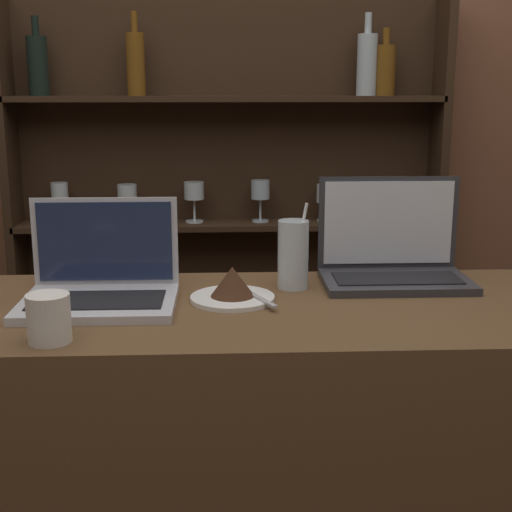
% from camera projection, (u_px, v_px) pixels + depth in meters
% --- Properties ---
extents(back_wall, '(7.00, 0.06, 2.70)m').
position_uv_depth(back_wall, '(219.00, 121.00, 2.62)').
color(back_wall, brown).
rests_on(back_wall, ground_plane).
extents(back_shelf, '(1.55, 0.18, 1.79)m').
position_uv_depth(back_shelf, '(228.00, 233.00, 2.63)').
color(back_shelf, '#332114').
rests_on(back_shelf, ground_plane).
extents(laptop_near, '(0.32, 0.24, 0.21)m').
position_uv_depth(laptop_near, '(101.00, 282.00, 1.51)').
color(laptop_near, silver).
rests_on(laptop_near, bar_counter).
extents(laptop_far, '(0.34, 0.21, 0.24)m').
position_uv_depth(laptop_far, '(393.00, 258.00, 1.67)').
color(laptop_far, '#333338').
rests_on(laptop_far, bar_counter).
extents(cake_plate, '(0.18, 0.18, 0.07)m').
position_uv_depth(cake_plate, '(233.00, 288.00, 1.52)').
color(cake_plate, white).
rests_on(cake_plate, bar_counter).
extents(water_glass, '(0.07, 0.07, 0.20)m').
position_uv_depth(water_glass, '(293.00, 254.00, 1.61)').
color(water_glass, silver).
rests_on(water_glass, bar_counter).
extents(coffee_cup, '(0.08, 0.08, 0.09)m').
position_uv_depth(coffee_cup, '(49.00, 318.00, 1.27)').
color(coffee_cup, silver).
rests_on(coffee_cup, bar_counter).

